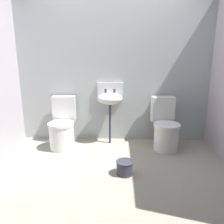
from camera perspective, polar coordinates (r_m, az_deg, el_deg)
The scene contains 6 objects.
ground_plane at distance 2.97m, azimuth -0.17°, elevation -15.35°, with size 3.53×2.60×0.08m, color gray.
wall_back at distance 3.73m, azimuth 0.41°, elevation 10.65°, with size 3.53×0.10×2.36m, color #A9AFB1.
toilet_left at distance 3.61m, azimuth -12.56°, elevation -3.81°, with size 0.41×0.60×0.78m.
toilet_right at distance 3.58m, azimuth 13.44°, elevation -4.05°, with size 0.43×0.62×0.78m.
sink at distance 3.57m, azimuth -0.53°, elevation 3.55°, with size 0.42×0.35×0.99m.
bucket at distance 2.82m, azimuth 3.25°, elevation -13.95°, with size 0.22×0.22×0.18m.
Camera 1 is at (0.09, -2.57, 1.45)m, focal length 35.73 mm.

